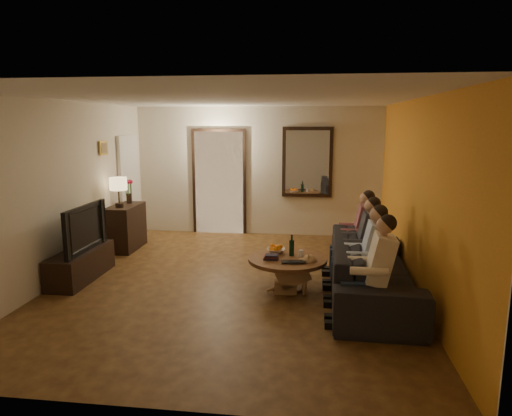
# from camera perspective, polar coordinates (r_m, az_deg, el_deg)

# --- Properties ---
(floor) EXTENTS (5.00, 6.00, 0.01)m
(floor) POSITION_cam_1_polar(r_m,az_deg,el_deg) (6.69, -2.91, -9.28)
(floor) COLOR #422711
(floor) RESTS_ON ground
(ceiling) EXTENTS (5.00, 6.00, 0.01)m
(ceiling) POSITION_cam_1_polar(r_m,az_deg,el_deg) (6.30, -3.13, 13.54)
(ceiling) COLOR white
(ceiling) RESTS_ON back_wall
(back_wall) EXTENTS (5.00, 0.02, 2.60)m
(back_wall) POSITION_cam_1_polar(r_m,az_deg,el_deg) (9.31, 0.23, 4.60)
(back_wall) COLOR beige
(back_wall) RESTS_ON floor
(front_wall) EXTENTS (5.00, 0.02, 2.60)m
(front_wall) POSITION_cam_1_polar(r_m,az_deg,el_deg) (3.52, -11.64, -5.74)
(front_wall) COLOR beige
(front_wall) RESTS_ON floor
(left_wall) EXTENTS (0.02, 6.00, 2.60)m
(left_wall) POSITION_cam_1_polar(r_m,az_deg,el_deg) (7.24, -22.91, 2.02)
(left_wall) COLOR beige
(left_wall) RESTS_ON floor
(right_wall) EXTENTS (0.02, 6.00, 2.60)m
(right_wall) POSITION_cam_1_polar(r_m,az_deg,el_deg) (6.42, 19.52, 1.25)
(right_wall) COLOR beige
(right_wall) RESTS_ON floor
(orange_accent) EXTENTS (0.01, 6.00, 2.60)m
(orange_accent) POSITION_cam_1_polar(r_m,az_deg,el_deg) (6.42, 19.43, 1.25)
(orange_accent) COLOR orange
(orange_accent) RESTS_ON right_wall
(kitchen_doorway) EXTENTS (1.00, 0.06, 2.10)m
(kitchen_doorway) POSITION_cam_1_polar(r_m,az_deg,el_deg) (9.45, -4.61, 3.13)
(kitchen_doorway) COLOR #FFE0A5
(kitchen_doorway) RESTS_ON floor
(door_trim) EXTENTS (1.12, 0.04, 2.22)m
(door_trim) POSITION_cam_1_polar(r_m,az_deg,el_deg) (9.44, -4.62, 3.12)
(door_trim) COLOR black
(door_trim) RESTS_ON floor
(fridge_glimpse) EXTENTS (0.45, 0.03, 1.70)m
(fridge_glimpse) POSITION_cam_1_polar(r_m,az_deg,el_deg) (9.43, -3.10, 2.21)
(fridge_glimpse) COLOR silver
(fridge_glimpse) RESTS_ON floor
(mirror_frame) EXTENTS (1.00, 0.05, 1.40)m
(mirror_frame) POSITION_cam_1_polar(r_m,az_deg,el_deg) (9.19, 6.43, 5.71)
(mirror_frame) COLOR black
(mirror_frame) RESTS_ON back_wall
(mirror_glass) EXTENTS (0.86, 0.02, 1.26)m
(mirror_glass) POSITION_cam_1_polar(r_m,az_deg,el_deg) (9.16, 6.43, 5.69)
(mirror_glass) COLOR white
(mirror_glass) RESTS_ON back_wall
(white_door) EXTENTS (0.06, 0.85, 2.04)m
(white_door) POSITION_cam_1_polar(r_m,az_deg,el_deg) (9.30, -15.54, 2.47)
(white_door) COLOR white
(white_door) RESTS_ON floor
(framed_art) EXTENTS (0.03, 0.28, 0.24)m
(framed_art) POSITION_cam_1_polar(r_m,az_deg,el_deg) (8.32, -18.54, 7.13)
(framed_art) COLOR #B28C33
(framed_art) RESTS_ON left_wall
(art_canvas) EXTENTS (0.01, 0.22, 0.18)m
(art_canvas) POSITION_cam_1_polar(r_m,az_deg,el_deg) (8.31, -18.44, 7.14)
(art_canvas) COLOR brown
(art_canvas) RESTS_ON left_wall
(dresser) EXTENTS (0.45, 0.91, 0.81)m
(dresser) POSITION_cam_1_polar(r_m,az_deg,el_deg) (8.64, -15.97, -2.31)
(dresser) COLOR black
(dresser) RESTS_ON floor
(table_lamp) EXTENTS (0.30, 0.30, 0.54)m
(table_lamp) POSITION_cam_1_polar(r_m,az_deg,el_deg) (8.32, -16.79, 1.89)
(table_lamp) COLOR beige
(table_lamp) RESTS_ON dresser
(flower_vase) EXTENTS (0.14, 0.14, 0.44)m
(flower_vase) POSITION_cam_1_polar(r_m,az_deg,el_deg) (8.73, -15.62, 2.01)
(flower_vase) COLOR red
(flower_vase) RESTS_ON dresser
(tv_stand) EXTENTS (0.45, 1.32, 0.44)m
(tv_stand) POSITION_cam_1_polar(r_m,az_deg,el_deg) (7.24, -21.04, -6.62)
(tv_stand) COLOR black
(tv_stand) RESTS_ON floor
(tv) EXTENTS (1.17, 0.15, 0.67)m
(tv) POSITION_cam_1_polar(r_m,az_deg,el_deg) (7.10, -21.34, -2.33)
(tv) COLOR black
(tv) RESTS_ON tv_stand
(sofa) EXTENTS (2.66, 1.11, 0.77)m
(sofa) POSITION_cam_1_polar(r_m,az_deg,el_deg) (6.21, 14.31, -7.49)
(sofa) COLOR black
(sofa) RESTS_ON floor
(person_a) EXTENTS (0.60, 0.40, 1.20)m
(person_a) POSITION_cam_1_polar(r_m,az_deg,el_deg) (5.28, 14.53, -8.26)
(person_a) COLOR tan
(person_a) RESTS_ON sofa
(person_b) EXTENTS (0.60, 0.40, 1.20)m
(person_b) POSITION_cam_1_polar(r_m,az_deg,el_deg) (5.85, 13.79, -6.37)
(person_b) COLOR tan
(person_b) RESTS_ON sofa
(person_c) EXTENTS (0.60, 0.40, 1.20)m
(person_c) POSITION_cam_1_polar(r_m,az_deg,el_deg) (6.42, 13.19, -4.82)
(person_c) COLOR tan
(person_c) RESTS_ON sofa
(person_d) EXTENTS (0.60, 0.40, 1.20)m
(person_d) POSITION_cam_1_polar(r_m,az_deg,el_deg) (7.00, 12.69, -3.52)
(person_d) COLOR tan
(person_d) RESTS_ON sofa
(dog) EXTENTS (0.58, 0.30, 0.56)m
(dog) POSITION_cam_1_polar(r_m,az_deg,el_deg) (6.24, 4.64, -8.10)
(dog) COLOR tan
(dog) RESTS_ON floor
(coffee_table) EXTENTS (1.08, 1.08, 0.45)m
(coffee_table) POSITION_cam_1_polar(r_m,az_deg,el_deg) (6.39, 3.94, -8.14)
(coffee_table) COLOR #5A331B
(coffee_table) RESTS_ON floor
(bowl) EXTENTS (0.26, 0.26, 0.06)m
(bowl) POSITION_cam_1_polar(r_m,az_deg,el_deg) (6.54, 2.50, -5.34)
(bowl) COLOR white
(bowl) RESTS_ON coffee_table
(oranges) EXTENTS (0.20, 0.20, 0.08)m
(oranges) POSITION_cam_1_polar(r_m,az_deg,el_deg) (6.52, 2.50, -4.76)
(oranges) COLOR orange
(oranges) RESTS_ON bowl
(wine_bottle) EXTENTS (0.07, 0.07, 0.31)m
(wine_bottle) POSITION_cam_1_polar(r_m,az_deg,el_deg) (6.37, 4.49, -4.63)
(wine_bottle) COLOR black
(wine_bottle) RESTS_ON coffee_table
(wine_glass) EXTENTS (0.06, 0.06, 0.10)m
(wine_glass) POSITION_cam_1_polar(r_m,az_deg,el_deg) (6.35, 5.63, -5.69)
(wine_glass) COLOR silver
(wine_glass) RESTS_ON coffee_table
(book_stack) EXTENTS (0.20, 0.15, 0.07)m
(book_stack) POSITION_cam_1_polar(r_m,az_deg,el_deg) (6.23, 1.89, -6.10)
(book_stack) COLOR black
(book_stack) RESTS_ON coffee_table
(laptop) EXTENTS (0.36, 0.26, 0.03)m
(laptop) POSITION_cam_1_polar(r_m,az_deg,el_deg) (6.05, 4.77, -6.88)
(laptop) COLOR black
(laptop) RESTS_ON coffee_table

